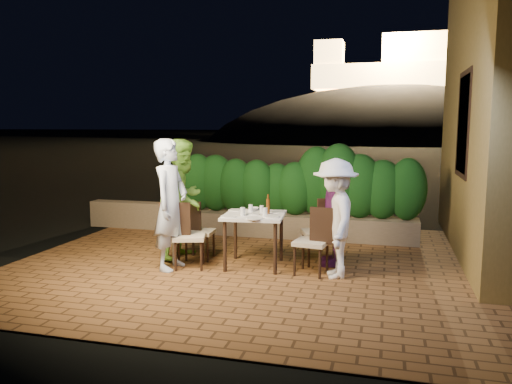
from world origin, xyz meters
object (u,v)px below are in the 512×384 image
(chair_right_front, at_px, (311,241))
(diner_white, at_px, (335,218))
(diner_green, at_px, (184,199))
(beer_bottle, at_px, (268,204))
(dining_table, at_px, (254,240))
(chair_right_back, at_px, (318,231))
(chair_left_back, at_px, (200,231))
(bowl, at_px, (253,209))
(parapet_lamp, at_px, (172,200))
(diner_blue, at_px, (171,204))
(diner_purple, at_px, (335,213))
(chair_left_front, at_px, (189,235))

(chair_right_front, height_order, diner_white, diner_white)
(diner_green, bearing_deg, beer_bottle, -88.79)
(dining_table, bearing_deg, diner_green, 169.89)
(dining_table, bearing_deg, chair_right_back, 23.32)
(chair_left_back, relative_size, diner_green, 0.48)
(bowl, distance_m, parapet_lamp, 2.68)
(chair_right_back, xyz_separation_m, diner_white, (0.29, -0.58, 0.31))
(chair_right_back, bearing_deg, dining_table, 1.07)
(diner_blue, bearing_deg, diner_green, 9.34)
(bowl, xyz_separation_m, diner_white, (1.25, -0.53, 0.01))
(chair_right_front, height_order, diner_blue, diner_blue)
(beer_bottle, bearing_deg, chair_right_back, 23.37)
(dining_table, relative_size, chair_right_front, 0.91)
(dining_table, distance_m, diner_white, 1.24)
(dining_table, bearing_deg, chair_right_front, -11.33)
(chair_left_back, relative_size, diner_blue, 0.48)
(chair_right_back, distance_m, diner_purple, 0.36)
(dining_table, height_order, parapet_lamp, dining_table)
(chair_left_front, bearing_deg, chair_left_back, 76.19)
(beer_bottle, height_order, chair_left_front, beer_bottle)
(dining_table, bearing_deg, diner_white, -10.30)
(beer_bottle, height_order, chair_right_front, beer_bottle)
(bowl, bearing_deg, dining_table, -73.02)
(chair_right_front, distance_m, parapet_lamp, 3.71)
(dining_table, relative_size, bowl, 5.24)
(beer_bottle, relative_size, diner_white, 0.18)
(bowl, height_order, diner_blue, diner_blue)
(diner_blue, bearing_deg, chair_right_back, -65.27)
(beer_bottle, height_order, diner_purple, diner_purple)
(chair_right_front, bearing_deg, diner_blue, 15.68)
(diner_white, bearing_deg, bowl, -125.91)
(chair_left_front, relative_size, diner_green, 0.52)
(chair_left_front, height_order, chair_left_back, chair_left_front)
(chair_right_front, bearing_deg, dining_table, -2.59)
(chair_left_back, relative_size, chair_right_front, 0.94)
(beer_bottle, bearing_deg, diner_purple, 18.11)
(bowl, bearing_deg, chair_left_front, -140.96)
(chair_left_back, bearing_deg, chair_right_back, 2.66)
(diner_purple, bearing_deg, diner_blue, -76.54)
(beer_bottle, xyz_separation_m, parapet_lamp, (-2.35, 1.93, -0.32))
(beer_bottle, xyz_separation_m, bowl, (-0.28, 0.24, -0.12))
(chair_right_front, bearing_deg, chair_right_back, -83.50)
(parapet_lamp, bearing_deg, dining_table, -42.92)
(chair_right_back, bearing_deg, chair_right_front, 65.50)
(dining_table, relative_size, diner_green, 0.47)
(diner_blue, height_order, diner_purple, diner_blue)
(parapet_lamp, bearing_deg, chair_right_back, -28.52)
(beer_bottle, bearing_deg, diner_blue, -159.28)
(diner_blue, bearing_deg, chair_left_back, -16.51)
(diner_white, bearing_deg, chair_left_back, -113.53)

